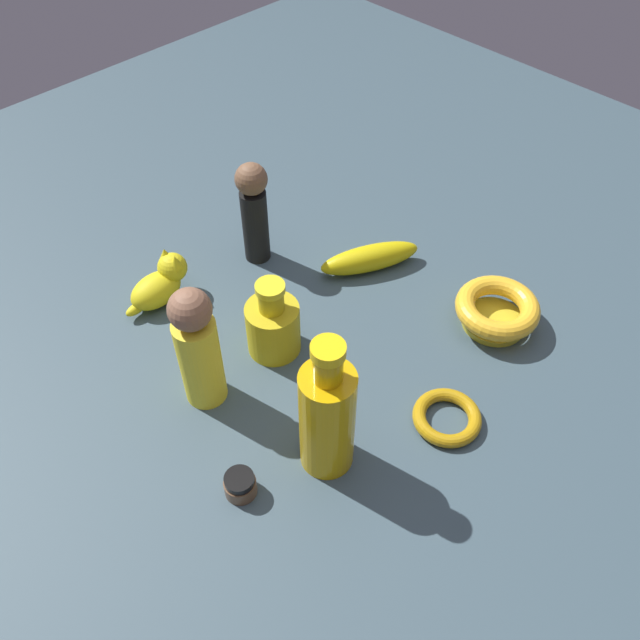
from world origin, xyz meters
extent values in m
plane|color=#384C56|center=(0.00, 0.00, 0.00)|extent=(2.00, 2.00, 0.00)
ellipsoid|color=gold|center=(-0.06, 0.18, 0.02)|extent=(0.12, 0.18, 0.05)
cylinder|color=#D6A20A|center=(0.15, -0.13, 0.09)|extent=(0.07, 0.07, 0.17)
cylinder|color=#D6A20A|center=(0.15, -0.13, 0.20)|extent=(0.04, 0.04, 0.04)
cylinder|color=yellow|center=(0.15, -0.13, 0.22)|extent=(0.04, 0.04, 0.01)
torus|color=#B38311|center=(0.23, 0.03, 0.01)|extent=(0.10, 0.10, 0.02)
cylinder|color=brown|center=(0.11, -0.25, 0.01)|extent=(0.04, 0.04, 0.02)
cylinder|color=gold|center=(0.11, -0.25, 0.02)|extent=(0.03, 0.03, 0.00)
cylinder|color=black|center=(0.11, -0.25, 0.03)|extent=(0.04, 0.04, 0.01)
ellipsoid|color=gold|center=(-0.25, -0.12, 0.03)|extent=(0.06, 0.09, 0.05)
sphere|color=gold|center=(-0.25, -0.09, 0.05)|extent=(0.05, 0.05, 0.05)
cone|color=gold|center=(-0.27, -0.09, 0.07)|extent=(0.02, 0.02, 0.02)
cone|color=gold|center=(-0.24, -0.09, 0.07)|extent=(0.02, 0.02, 0.02)
ellipsoid|color=gold|center=(-0.25, -0.17, 0.02)|extent=(0.02, 0.04, 0.02)
cylinder|color=gold|center=(0.16, 0.23, 0.01)|extent=(0.10, 0.10, 0.01)
torus|color=gold|center=(0.16, 0.23, 0.04)|extent=(0.13, 0.13, 0.03)
cylinder|color=yellow|center=(-0.05, -0.18, 0.07)|extent=(0.07, 0.07, 0.15)
sphere|color=brown|center=(-0.05, -0.18, 0.18)|extent=(0.06, 0.06, 0.06)
cylinder|color=black|center=(-0.22, 0.06, 0.07)|extent=(0.06, 0.06, 0.14)
sphere|color=brown|center=(-0.22, 0.06, 0.16)|extent=(0.05, 0.05, 0.05)
cylinder|color=gold|center=(-0.04, -0.05, 0.04)|extent=(0.08, 0.08, 0.09)
cylinder|color=gold|center=(-0.04, -0.05, 0.10)|extent=(0.04, 0.04, 0.04)
cylinder|color=yellow|center=(-0.04, -0.05, 0.13)|extent=(0.04, 0.04, 0.01)
camera|label=1|loc=(0.48, -0.47, 0.79)|focal=37.30mm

